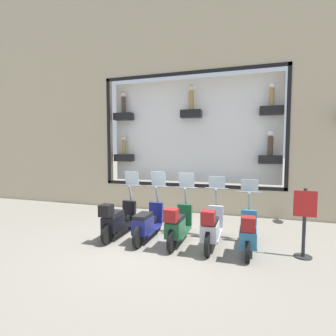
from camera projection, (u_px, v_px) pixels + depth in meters
The scene contains 8 objects.
ground_plane at pixel (156, 244), 6.33m from camera, with size 120.00×120.00×0.00m, color gray.
building_facade at pixel (191, 76), 9.39m from camera, with size 1.20×36.00×9.54m.
scooter_teal_0 at pixel (248, 233), 5.79m from camera, with size 1.79×0.61×1.55m.
scooter_silver_1 at pixel (212, 228), 6.05m from camera, with size 1.81×0.60×1.60m.
scooter_green_2 at pixel (178, 225), 6.30m from camera, with size 1.81×0.60×1.67m.
scooter_navy_3 at pixel (147, 223), 6.61m from camera, with size 1.80×0.60×1.68m.
scooter_black_4 at pixel (117, 220), 6.79m from camera, with size 1.80×0.60×1.66m.
shop_sign_post at pixel (304, 221), 5.52m from camera, with size 0.36×0.45×1.49m.
Camera 1 is at (-5.79, -2.16, 2.32)m, focal length 28.00 mm.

